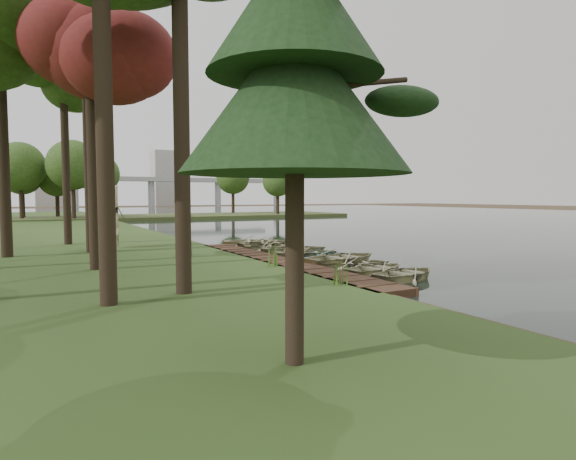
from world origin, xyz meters
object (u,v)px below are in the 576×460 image
rowboat_2 (354,261)px  pine_tree (295,48)px  rowboat_0 (407,271)px  boardwalk (277,263)px  stored_rowboat (117,241)px  rowboat_1 (377,266)px

rowboat_2 → pine_tree: 13.64m
rowboat_0 → rowboat_2: size_ratio=0.98×
boardwalk → stored_rowboat: (-5.42, 8.82, 0.51)m
rowboat_2 → rowboat_1: bearing=-160.2°
rowboat_0 → boardwalk: bearing=12.5°
rowboat_1 → rowboat_2: (0.06, 1.59, 0.01)m
rowboat_2 → stored_rowboat: size_ratio=0.90×
rowboat_2 → stored_rowboat: stored_rowboat is taller
rowboat_0 → rowboat_1: rowboat_0 is taller
boardwalk → rowboat_1: bearing=-59.9°
boardwalk → pine_tree: 14.40m
rowboat_1 → pine_tree: pine_tree is taller
rowboat_1 → stored_rowboat: size_ratio=0.87×
rowboat_2 → boardwalk: bearing=66.3°
pine_tree → rowboat_0: bearing=37.5°
boardwalk → rowboat_0: (2.55, -5.56, 0.21)m
rowboat_1 → pine_tree: bearing=123.0°
boardwalk → rowboat_1: rowboat_1 is taller
rowboat_2 → pine_tree: (-8.28, -9.52, 5.17)m
boardwalk → rowboat_2: bearing=-45.7°
rowboat_0 → pine_tree: size_ratio=0.37×
rowboat_1 → stored_rowboat: 15.06m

